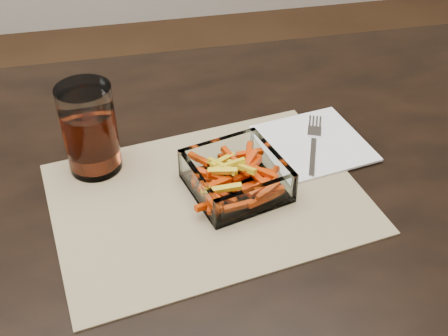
{
  "coord_description": "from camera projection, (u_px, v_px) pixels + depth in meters",
  "views": [
    {
      "loc": [
        -0.04,
        -0.63,
        1.32
      ],
      "look_at": [
        0.1,
        0.0,
        0.78
      ],
      "focal_mm": 45.0,
      "sensor_mm": 36.0,
      "label": 1
    }
  ],
  "objects": [
    {
      "name": "napkin",
      "position": [
        313.0,
        143.0,
        0.94
      ],
      "size": [
        0.19,
        0.19,
        0.0
      ],
      "primitive_type": "cube",
      "rotation": [
        0.0,
        0.0,
        0.17
      ],
      "color": "white",
      "rests_on": "placemat"
    },
    {
      "name": "fork",
      "position": [
        314.0,
        142.0,
        0.93
      ],
      "size": [
        0.07,
        0.16,
        0.0
      ],
      "rotation": [
        0.0,
        0.0,
        -0.37
      ],
      "color": "silver",
      "rests_on": "napkin"
    },
    {
      "name": "dining_table",
      "position": [
        165.0,
        235.0,
        0.9
      ],
      "size": [
        1.6,
        0.9,
        0.75
      ],
      "color": "black",
      "rests_on": "ground"
    },
    {
      "name": "glass_bowl",
      "position": [
        236.0,
        178.0,
        0.84
      ],
      "size": [
        0.16,
        0.16,
        0.05
      ],
      "rotation": [
        0.0,
        0.0,
        0.25
      ],
      "color": "white",
      "rests_on": "placemat"
    },
    {
      "name": "tumbler",
      "position": [
        90.0,
        132.0,
        0.85
      ],
      "size": [
        0.08,
        0.08,
        0.14
      ],
      "color": "white",
      "rests_on": "placemat"
    },
    {
      "name": "placemat",
      "position": [
        208.0,
        198.0,
        0.84
      ],
      "size": [
        0.5,
        0.4,
        0.0
      ],
      "primitive_type": "cube",
      "rotation": [
        0.0,
        0.0,
        0.15
      ],
      "color": "tan",
      "rests_on": "dining_table"
    }
  ]
}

